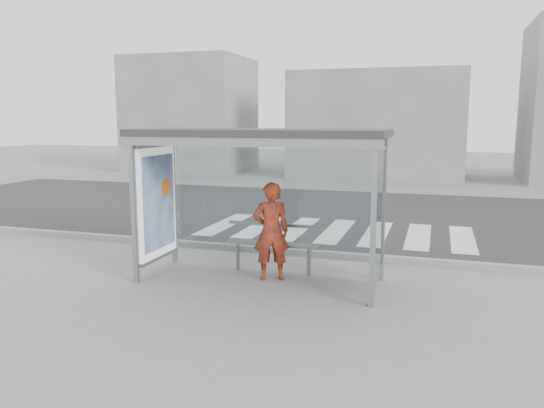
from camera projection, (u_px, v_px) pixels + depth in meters
The scene contains 10 objects.
ground at pixel (260, 281), 9.20m from camera, with size 80.00×80.00×0.00m, color slate.
road at pixel (335, 213), 15.80m from camera, with size 30.00×10.00×0.01m, color #2D2C2F.
curb at pixel (290, 251), 11.03m from camera, with size 30.00×0.18×0.12m, color gray.
crosswalk at pixel (336, 231), 13.29m from camera, with size 6.55×3.00×0.00m.
bus_shelter at pixel (240, 166), 9.05m from camera, with size 4.25×1.65×2.62m.
building_left at pixel (191, 115), 28.63m from camera, with size 6.00×5.00×6.00m, color slate.
building_center at pixel (378, 125), 25.77m from camera, with size 8.00×5.00×5.00m, color slate.
person at pixel (271, 231), 9.18m from camera, with size 0.63×0.41×1.72m, color orange.
bench at pixel (273, 244), 9.65m from camera, with size 1.76×0.22×0.91m.
soda_can at pixel (370, 304), 7.99m from camera, with size 0.06×0.06×0.11m, color #EF4661.
Camera 1 is at (2.85, -8.40, 2.78)m, focal length 35.00 mm.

